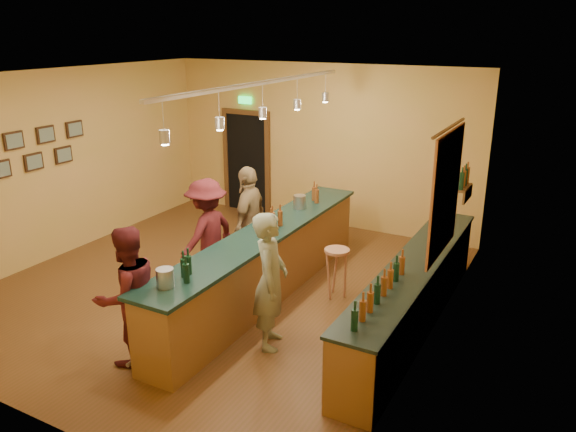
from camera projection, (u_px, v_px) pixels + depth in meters
The scene contains 18 objects.
floor at pixel (221, 286), 8.77m from camera, with size 7.00×7.00×0.00m, color brown.
ceiling at pixel (213, 76), 7.74m from camera, with size 6.50×7.00×0.02m, color silver.
wall_back at pixel (319, 146), 11.17m from camera, with size 6.50×0.02×3.20m, color gold.
wall_front at pixel (4, 275), 5.34m from camera, with size 6.50×0.02×3.20m, color gold.
wall_left at pixel (63, 163), 9.72m from camera, with size 0.02×7.00×3.20m, color gold.
wall_right at pixel (438, 222), 6.79m from camera, with size 0.02×7.00×3.20m, color gold.
doorway at pixel (247, 160), 12.07m from camera, with size 1.15×0.09×2.48m.
tapestry at pixel (446, 194), 7.05m from camera, with size 0.03×1.40×1.60m, color maroon.
bottle_shelf at pixel (465, 180), 8.39m from camera, with size 0.17×0.55×0.54m.
picture_grid at pixel (24, 152), 8.97m from camera, with size 0.06×2.20×0.70m, color #382111, non-canonical shape.
back_counter at pixel (413, 294), 7.42m from camera, with size 0.60×4.55×1.27m.
tasting_bar at pixel (265, 260), 8.21m from camera, with size 0.74×5.10×1.38m.
pendant_track at pixel (262, 95), 7.45m from camera, with size 0.11×4.60×0.50m.
bartender at pixel (270, 281), 6.88m from camera, with size 0.64×0.42×1.76m, color gray.
customer_a at pixel (128, 296), 6.55m from camera, with size 0.83×0.65×1.71m, color #59191E.
customer_b at pixel (250, 221), 8.94m from camera, with size 1.06×0.44×1.80m, color #997A51.
customer_c at pixel (207, 233), 8.55m from camera, with size 1.10×0.63×1.71m, color #59191E.
bar_stool at pixel (337, 258), 8.23m from camera, with size 0.37×0.37×0.76m.
Camera 1 is at (4.71, -6.50, 3.83)m, focal length 35.00 mm.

